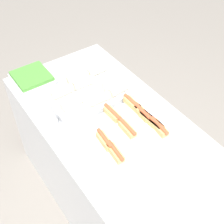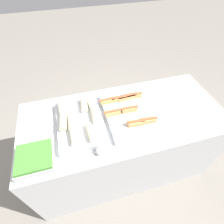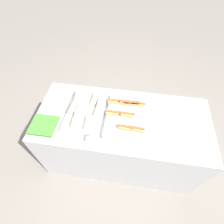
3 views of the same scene
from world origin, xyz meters
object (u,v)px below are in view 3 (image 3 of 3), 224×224
tray_wraps (86,111)px  serving_spoon_far (99,93)px  tray_hotdogs (125,116)px  tray_side_front (44,127)px  serving_spoon_near (86,138)px

tray_wraps → serving_spoon_far: tray_wraps is taller
tray_hotdogs → tray_side_front: (-0.74, -0.25, 0.00)m
serving_spoon_near → tray_side_front: bearing=172.1°
tray_side_front → serving_spoon_far: 0.68m
tray_hotdogs → serving_spoon_far: bearing=138.5°
tray_wraps → serving_spoon_near: size_ratio=2.08×
tray_side_front → serving_spoon_far: tray_side_front is taller
serving_spoon_near → serving_spoon_far: (0.01, 0.59, -0.00)m
tray_hotdogs → tray_side_front: bearing=-161.6°
serving_spoon_near → serving_spoon_far: 0.59m
tray_side_front → tray_hotdogs: bearing=18.4°
tray_side_front → tray_wraps: bearing=35.1°
tray_hotdogs → serving_spoon_near: 0.45m
serving_spoon_near → serving_spoon_far: bearing=89.5°
tray_wraps → tray_side_front: size_ratio=2.03×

